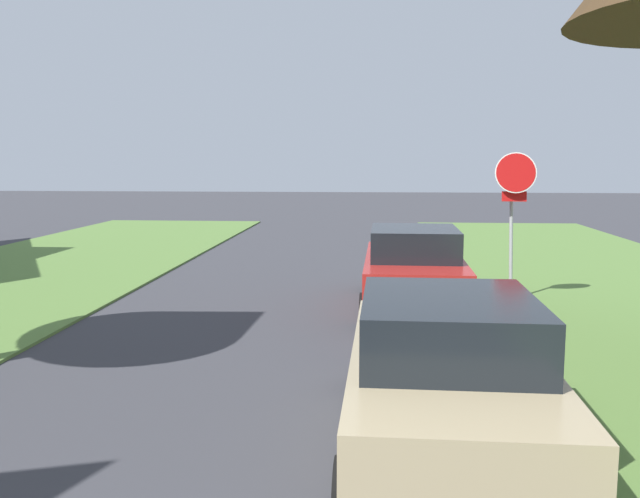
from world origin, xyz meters
TOP-DOWN VIEW (x-y plane):
  - stop_sign_far at (4.38, 12.99)m, footprint 0.81×0.49m
  - parked_sedan_tan at (2.32, 5.80)m, footprint 2.00×4.43m
  - parked_sedan_red at (2.37, 12.25)m, footprint 2.00×4.43m

SIDE VIEW (x-z plane):
  - parked_sedan_tan at x=2.32m, z-range -0.06..1.51m
  - parked_sedan_red at x=2.37m, z-range -0.06..1.51m
  - stop_sign_far at x=4.38m, z-range 0.70..3.65m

